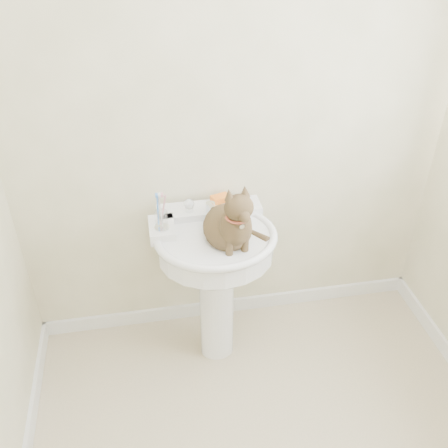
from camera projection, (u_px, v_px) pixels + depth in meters
wall_back at (234, 116)px, 2.34m from camera, size 2.20×0.00×2.50m
baseboard_back at (232, 305)px, 3.02m from camera, size 2.20×0.02×0.09m
pedestal_sink at (215, 258)px, 2.43m from camera, size 0.60×0.59×0.83m
faucet at (210, 204)px, 2.42m from camera, size 0.28×0.12×0.14m
soap_bar at (220, 199)px, 2.52m from camera, size 0.10×0.08×0.03m
toothbrush_cup at (161, 220)px, 2.30m from camera, size 0.07×0.07×0.18m
cat at (230, 225)px, 2.25m from camera, size 0.25×0.31×0.46m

